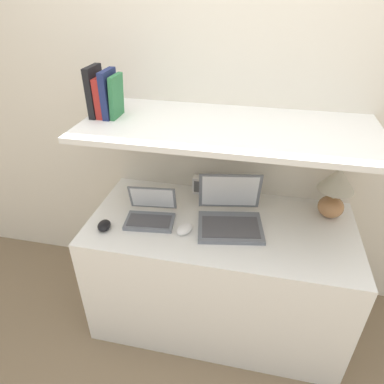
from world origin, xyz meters
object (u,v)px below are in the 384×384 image
Objects in this scene: book_red at (102,97)px; laptop_large at (230,215)px; computer_mouse at (185,229)px; book_black at (95,91)px; table_lamp at (336,188)px; laptop_small at (151,213)px; book_navy at (109,94)px; second_mouse at (104,225)px; router_box at (202,185)px; book_green at (116,96)px.

laptop_large is at bearing -5.77° from book_red.
computer_mouse is 0.79m from book_red.
computer_mouse is at bearing -21.63° from book_black.
laptop_large is 3.15× the size of computer_mouse.
table_lamp is 1.54× the size of book_red.
book_red reaches higher than laptop_small.
book_black is 1.06× the size of book_navy.
laptop_small is 2.76× the size of second_mouse.
book_black is (-0.07, 0.26, 0.63)m from second_mouse.
book_navy is (0.07, 0.00, -0.01)m from book_black.
router_box is at bearing 25.30° from book_navy.
laptop_large is 3.81× the size of second_mouse.
table_lamp reaches higher than laptop_small.
book_black is 1.17× the size of book_green.
book_green reaches higher than computer_mouse.
book_green reaches higher than book_red.
table_lamp reaches higher than computer_mouse.
router_box is (-0.74, 0.09, -0.12)m from table_lamp.
book_navy is at bearing 0.00° from book_black.
second_mouse is 0.68m from book_navy.
second_mouse is at bearing -133.25° from router_box.
book_green is (0.11, 0.00, -0.02)m from book_black.
book_black is (-0.50, 0.20, 0.63)m from computer_mouse.
book_red is at bearing -156.45° from router_box.
table_lamp is at bearing 22.75° from computer_mouse.
laptop_small is 1.16× the size of book_black.
computer_mouse is 0.78m from book_navy.
table_lamp is 1.27m from book_navy.
second_mouse is at bearing -81.80° from book_red.
book_red is at bearing 180.00° from book_navy.
laptop_large is at bearing 16.33° from second_mouse.
book_red reaches higher than table_lamp.
book_red is (-0.46, 0.20, 0.61)m from computer_mouse.
book_navy is at bearing -174.21° from table_lamp.
second_mouse is 0.67m from book_green.
table_lamp is at bearing -6.66° from router_box.
book_black reaches higher than book_green.
router_box is (0.22, 0.33, 0.01)m from laptop_small.
book_red reaches higher than router_box.
book_navy is at bearing 149.82° from laptop_small.
laptop_large is at bearing 30.21° from computer_mouse.
table_lamp reaches higher than router_box.
book_red is (-0.04, 0.26, 0.61)m from second_mouse.
book_black is at bearing -180.00° from book_red.
second_mouse is (-0.22, -0.13, -0.02)m from laptop_small.
laptop_large is 0.88m from book_navy.
table_lamp is 0.77× the size of laptop_large.
second_mouse is at bearing -163.67° from laptop_large.
laptop_large is at bearing -6.10° from book_navy.
computer_mouse is 0.75m from book_green.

